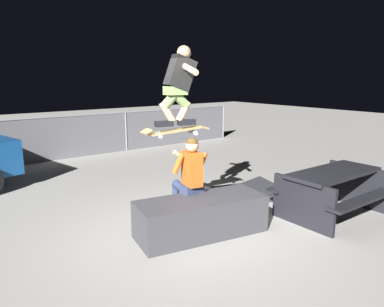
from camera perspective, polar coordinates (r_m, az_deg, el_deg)
The scene contains 8 objects.
ground_plane at distance 5.44m, azimuth 0.09°, elevation -12.31°, with size 40.00×40.00×0.00m, color gray.
ledge_box_main at distance 5.28m, azimuth 1.44°, elevation -9.91°, with size 1.87×0.71×0.54m, color #38383D.
person_sitting_on_ledge at distance 5.47m, azimuth -0.52°, elevation -3.52°, with size 0.60×0.78×1.38m.
skateboard at distance 5.22m, azimuth -2.60°, elevation 3.62°, with size 1.04×0.36×0.13m.
skater_airborne at distance 5.19m, azimuth -2.10°, elevation 11.20°, with size 0.63×0.89×1.12m.
kicker_ramp at distance 6.93m, azimuth 7.98°, elevation -6.48°, with size 1.48×1.17×0.34m.
picnic_table_back at distance 6.34m, azimuth 21.33°, elevation -4.76°, with size 1.72×1.36×0.75m.
fence_back at distance 10.48m, azimuth -20.16°, elevation 2.55°, with size 12.05×0.05×1.19m.
Camera 1 is at (-3.00, -3.94, 2.25)m, focal length 33.73 mm.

